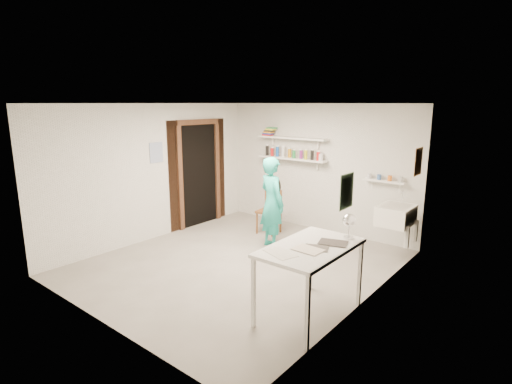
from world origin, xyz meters
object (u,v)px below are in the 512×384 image
Objects in this scene: wall_clock at (276,185)px; desk_lamp at (349,220)px; man at (272,203)px; belfast_sink at (396,215)px; work_table at (310,281)px; wooden_chair at (269,211)px.

wall_clock reaches higher than desk_lamp.
wall_clock is (-0.08, 0.21, 0.26)m from man.
man reaches higher than wall_clock.
man is (-1.79, -0.82, 0.07)m from belfast_sink.
desk_lamp reaches higher than belfast_sink.
work_table is (1.68, -1.54, -0.35)m from man.
belfast_sink reaches higher than work_table.
belfast_sink is 3.79× the size of desk_lamp.
wooden_chair is at bearing -28.30° from man.
man is 9.77× the size of desk_lamp.
man reaches higher than wooden_chair.
wall_clock is at bearing 147.86° from desk_lamp.
belfast_sink is 1.89m from desk_lamp.
man is at bearing -155.35° from belfast_sink.
man is 5.56× the size of wall_clock.
wooden_chair is at bearing -173.76° from belfast_sink.
wooden_chair is 0.66× the size of work_table.
man is 1.22× the size of work_table.
wooden_chair is at bearing 159.40° from wall_clock.
belfast_sink is 0.71× the size of wooden_chair.
wall_clock is at bearing 135.28° from work_table.
belfast_sink is at bearing 39.27° from wall_clock.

